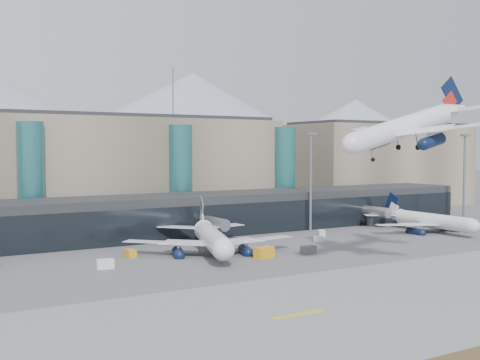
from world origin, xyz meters
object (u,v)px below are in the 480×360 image
Objects in this scene: lightmast_right at (464,173)px; veh_d at (322,233)px; veh_a at (105,264)px; veh_b at (131,253)px; lightmast_mid at (311,176)px; veh_g at (319,239)px; veh_c at (308,250)px; hero_jet at (413,120)px; jet_parked_right at (423,216)px; veh_h at (264,253)px; jet_parked_mid at (210,231)px.

veh_d is at bearing -178.00° from lightmast_right.
veh_a is 11.50m from veh_b.
lightmast_mid reaches higher than veh_g.
veh_a is at bearing 135.88° from veh_b.
hero_jet is at bearing -81.97° from veh_c.
jet_parked_right reaches higher than veh_a.
lightmast_right reaches higher than veh_b.
veh_g is (7.62, 35.32, -25.69)m from hero_jet.
veh_a is 0.75× the size of veh_h.
lightmast_mid reaches higher than veh_h.
lightmast_mid reaches higher than jet_parked_mid.
veh_d is (-28.84, 5.77, -3.23)m from jet_parked_right.
lightmast_mid is 0.78× the size of jet_parked_right.
veh_c is at bearing -107.60° from jet_parked_mid.
jet_parked_mid reaches higher than veh_h.
lightmast_mid reaches higher than veh_c.
veh_g is 0.54× the size of veh_h.
veh_a is 1.13× the size of veh_b.
hero_jet reaches higher than jet_parked_mid.
veh_c reaches higher than veh_d.
lightmast_mid reaches higher than veh_b.
hero_jet is 0.85× the size of jet_parked_mid.
veh_d is (-4.12, -9.89, -13.63)m from lightmast_mid.
veh_a is (-24.07, -5.53, -3.67)m from jet_parked_mid.
jet_parked_mid is 13.38m from veh_h.
jet_parked_right is 11.95× the size of veh_d.
jet_parked_mid is 20.65m from veh_c.
lightmast_mid is 66.92m from veh_a.
veh_g is at bearing 13.13° from veh_h.
veh_a is (-112.03, -13.12, -13.57)m from lightmast_right.
lightmast_mid reaches higher than veh_d.
veh_b is at bearing -177.40° from lightmast_right.
hero_jet reaches higher than veh_c.
veh_h is at bearing 101.51° from jet_parked_right.
veh_c is at bearing -17.39° from veh_h.
veh_h is (22.08, -14.37, 0.34)m from veh_b.
lightmast_right is at bearing -65.77° from jet_parked_mid.
veh_a reaches higher than veh_g.
veh_b is 0.85× the size of veh_c.
hero_jet is (-67.19, -43.09, 11.90)m from lightmast_right.
lightmast_right is 113.61m from veh_a.
lightmast_right reaches higher than veh_d.
jet_parked_right is at bearing -69.85° from veh_d.
jet_parked_right reaches higher than veh_g.
veh_b is 35.77m from veh_c.
veh_h reaches higher than veh_c.
veh_c reaches higher than veh_b.
veh_a is at bearing 93.72° from jet_parked_right.
veh_b is at bearing 124.72° from veh_d.
veh_a is 0.96× the size of veh_c.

